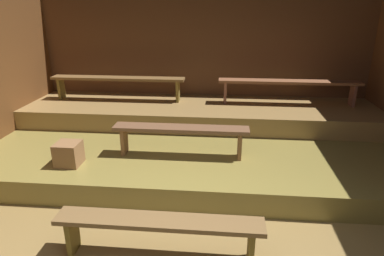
# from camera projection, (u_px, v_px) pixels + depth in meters

# --- Properties ---
(ground) EXTENTS (6.90, 5.27, 0.08)m
(ground) POSITION_uv_depth(u_px,v_px,m) (192.00, 181.00, 4.78)
(ground) COLOR olive
(wall_back) EXTENTS (6.90, 0.06, 2.65)m
(wall_back) POSITION_uv_depth(u_px,v_px,m) (204.00, 59.00, 6.43)
(wall_back) COLOR brown
(wall_back) RESTS_ON ground
(platform_lower) EXTENTS (6.10, 3.12, 0.32)m
(platform_lower) POSITION_uv_depth(u_px,v_px,m) (196.00, 148.00, 5.35)
(platform_lower) COLOR olive
(platform_lower) RESTS_ON ground
(platform_middle) EXTENTS (6.10, 1.42, 0.32)m
(platform_middle) POSITION_uv_depth(u_px,v_px,m) (200.00, 113.00, 6.03)
(platform_middle) COLOR olive
(platform_middle) RESTS_ON platform_lower
(bench_floor_center) EXTENTS (1.96, 0.26, 0.42)m
(bench_floor_center) POSITION_uv_depth(u_px,v_px,m) (159.00, 226.00, 3.17)
(bench_floor_center) COLOR brown
(bench_floor_center) RESTS_ON ground
(bench_lower_center) EXTENTS (1.84, 0.26, 0.42)m
(bench_lower_center) POSITION_uv_depth(u_px,v_px,m) (181.00, 132.00, 4.61)
(bench_lower_center) COLOR brown
(bench_lower_center) RESTS_ON platform_lower
(bench_middle_left) EXTENTS (2.44, 0.26, 0.42)m
(bench_middle_left) POSITION_uv_depth(u_px,v_px,m) (118.00, 81.00, 6.16)
(bench_middle_left) COLOR brown
(bench_middle_left) RESTS_ON platform_middle
(bench_middle_right) EXTENTS (2.44, 0.26, 0.42)m
(bench_middle_right) POSITION_uv_depth(u_px,v_px,m) (289.00, 84.00, 5.89)
(bench_middle_right) COLOR brown
(bench_middle_right) RESTS_ON platform_middle
(wooden_crate_lower) EXTENTS (0.30, 0.30, 0.30)m
(wooden_crate_lower) POSITION_uv_depth(u_px,v_px,m) (69.00, 154.00, 4.41)
(wooden_crate_lower) COLOR olive
(wooden_crate_lower) RESTS_ON platform_lower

